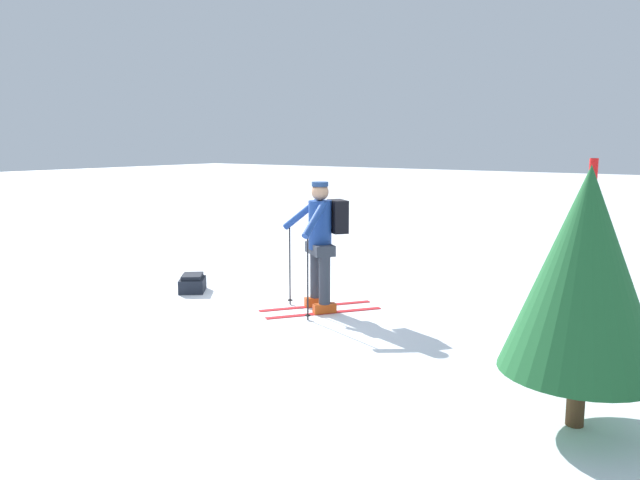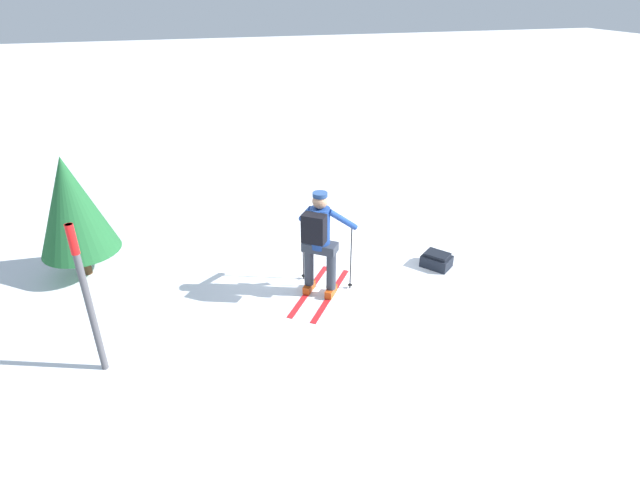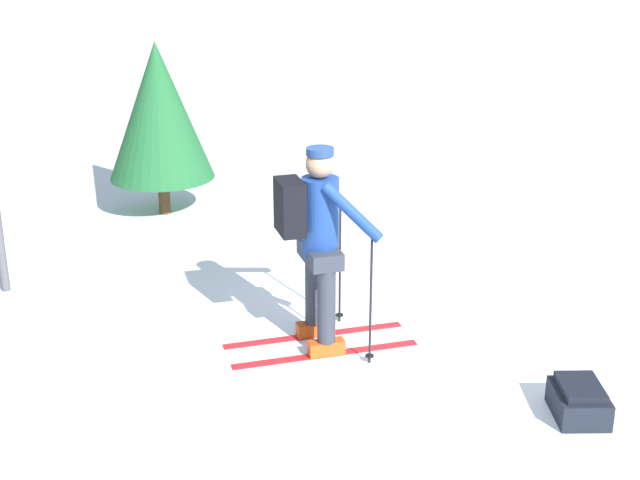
{
  "view_description": "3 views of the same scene",
  "coord_description": "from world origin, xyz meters",
  "px_view_note": "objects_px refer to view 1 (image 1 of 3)",
  "views": [
    {
      "loc": [
        5.24,
        -6.24,
        2.24
      ],
      "look_at": [
        0.61,
        0.41,
        0.95
      ],
      "focal_mm": 35.0,
      "sensor_mm": 36.0,
      "label": 1
    },
    {
      "loc": [
        2.43,
        6.8,
        4.42
      ],
      "look_at": [
        0.61,
        0.41,
        0.95
      ],
      "focal_mm": 28.0,
      "sensor_mm": 36.0,
      "label": 2
    },
    {
      "loc": [
        -3.48,
        5.77,
        3.44
      ],
      "look_at": [
        0.61,
        0.41,
        0.95
      ],
      "focal_mm": 50.0,
      "sensor_mm": 36.0,
      "label": 3
    }
  ],
  "objects_px": {
    "dropped_backpack": "(192,283)",
    "pine_tree": "(585,271)",
    "skier": "(322,237)",
    "trail_marker": "(589,234)"
  },
  "relations": [
    {
      "from": "skier",
      "to": "pine_tree",
      "type": "bearing_deg",
      "value": -24.9
    },
    {
      "from": "dropped_backpack",
      "to": "pine_tree",
      "type": "xyz_separation_m",
      "value": [
        5.79,
        -1.41,
        1.13
      ]
    },
    {
      "from": "dropped_backpack",
      "to": "trail_marker",
      "type": "bearing_deg",
      "value": 12.35
    },
    {
      "from": "trail_marker",
      "to": "pine_tree",
      "type": "height_order",
      "value": "pine_tree"
    },
    {
      "from": "skier",
      "to": "dropped_backpack",
      "type": "bearing_deg",
      "value": -173.0
    },
    {
      "from": "dropped_backpack",
      "to": "skier",
      "type": "bearing_deg",
      "value": 7.0
    },
    {
      "from": "skier",
      "to": "dropped_backpack",
      "type": "relative_size",
      "value": 2.88
    },
    {
      "from": "skier",
      "to": "pine_tree",
      "type": "relative_size",
      "value": 0.83
    },
    {
      "from": "trail_marker",
      "to": "pine_tree",
      "type": "bearing_deg",
      "value": -79.02
    },
    {
      "from": "trail_marker",
      "to": "pine_tree",
      "type": "relative_size",
      "value": 0.99
    }
  ]
}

